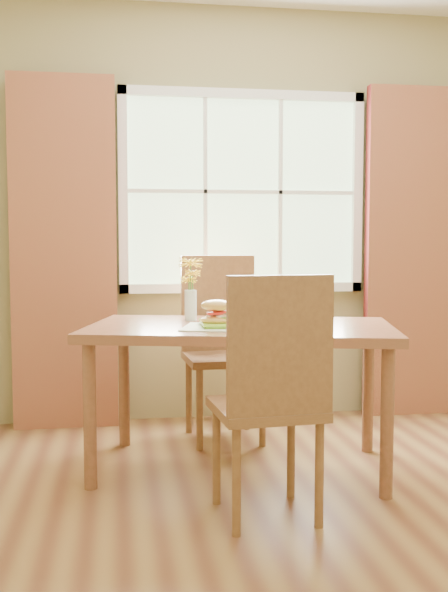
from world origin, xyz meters
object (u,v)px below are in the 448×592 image
Objects in this scene: chair_near at (273,388)px; chair_far at (221,338)px; dining_table at (241,340)px; croissant_sandwich at (217,312)px; flower_vase at (191,283)px; water_glass at (287,318)px.

chair_near is 1.35m from chair_far.
croissant_sandwich is at bearing -126.16° from dining_table.
croissant_sandwich is (-0.14, -0.12, 0.16)m from dining_table.
flower_vase is (-0.09, 0.37, 0.13)m from croissant_sandwich.
chair_far is (-0.01, 1.35, 0.03)m from chair_near.
chair_near is 3.08× the size of flower_vase.
flower_vase is (-0.43, 0.43, 0.15)m from water_glass.
dining_table is 0.24m from croissant_sandwich.
chair_near reaches higher than dining_table.
croissant_sandwich is at bearing -103.76° from chair_far.
chair_far is 9.82× the size of water_glass.
flower_vase is at bearing 134.48° from water_glass.
chair_far reaches higher than dining_table.
chair_near is at bearing -54.57° from croissant_sandwich.
chair_far is 3.21× the size of flower_vase.
chair_far reaches higher than water_glass.
chair_near is at bearing -93.12° from chair_far.
chair_far is at bearing 103.84° from water_glass.
dining_table is 0.30m from water_glass.
croissant_sandwich is 0.58× the size of flower_vase.
dining_table is 15.30× the size of water_glass.
dining_table is 0.44m from flower_vase.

